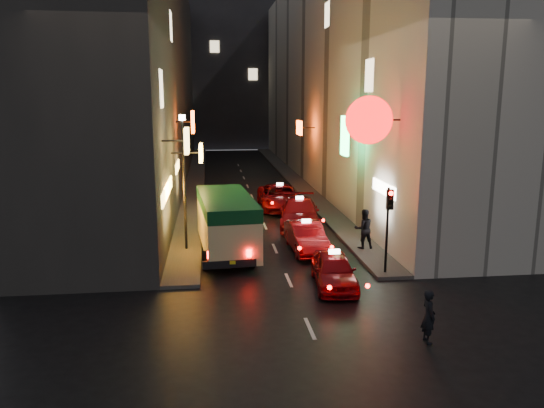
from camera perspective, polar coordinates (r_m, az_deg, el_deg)
name	(u,v)px	position (r m, az deg, el deg)	size (l,w,h in m)	color
ground	(341,399)	(13.78, 7.41, -20.10)	(120.00, 120.00, 0.00)	black
building_left	(146,73)	(45.64, -13.40, 13.51)	(7.63, 52.00, 18.00)	#34312F
building_right	(338,74)	(46.69, 7.09, 13.68)	(8.35, 52.00, 18.00)	beige
building_far	(229,68)	(77.50, -4.68, 14.34)	(30.00, 10.00, 22.00)	#313236
sidewalk_left	(196,181)	(45.92, -8.23, 2.51)	(1.50, 52.00, 0.15)	#474542
sidewalk_right	(293,179)	(46.48, 2.32, 2.73)	(1.50, 52.00, 0.15)	#474542
minibus	(226,218)	(24.29, -4.93, -1.50)	(2.78, 6.57, 2.75)	#D8C887
taxi_near	(334,267)	(20.57, 6.69, -6.79)	(2.37, 4.92, 1.69)	maroon
taxi_second	(306,235)	(25.02, 3.70, -3.31)	(2.23, 5.08, 1.76)	maroon
taxi_third	(299,211)	(29.68, 2.97, -0.72)	(3.13, 5.95, 1.97)	maroon
taxi_far	(280,195)	(34.26, 0.84, 0.95)	(2.33, 5.65, 1.97)	maroon
pedestrian_crossing	(429,313)	(16.62, 16.50, -11.17)	(0.61, 0.39, 1.85)	black
pedestrian_sidewalk	(364,226)	(25.22, 9.84, -2.36)	(0.80, 0.50, 2.13)	black
traffic_light	(389,212)	(21.51, 12.46, -0.85)	(0.26, 0.43, 3.50)	black
lamp_post	(184,173)	(24.62, -9.45, 3.27)	(0.28, 0.28, 6.22)	black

